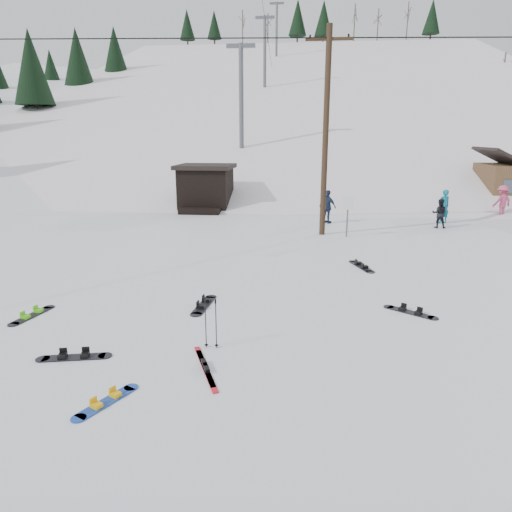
# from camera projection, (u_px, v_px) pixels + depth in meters

# --- Properties ---
(ground) EXTENTS (200.00, 200.00, 0.00)m
(ground) POSITION_uv_depth(u_px,v_px,m) (232.00, 396.00, 8.06)
(ground) COLOR white
(ground) RESTS_ON ground
(ski_slope) EXTENTS (60.00, 85.24, 65.97)m
(ski_slope) POSITION_uv_depth(u_px,v_px,m) (295.00, 257.00, 63.99)
(ski_slope) COLOR white
(ski_slope) RESTS_ON ground
(ridge_left) EXTENTS (47.54, 95.03, 58.38)m
(ridge_left) POSITION_uv_depth(u_px,v_px,m) (24.00, 255.00, 60.79)
(ridge_left) COLOR white
(ridge_left) RESTS_ON ground
(treeline_crest) EXTENTS (50.00, 6.00, 10.00)m
(treeline_crest) POSITION_uv_depth(u_px,v_px,m) (301.00, 159.00, 90.72)
(treeline_crest) COLOR black
(treeline_crest) RESTS_ON ski_slope
(utility_pole) EXTENTS (2.00, 0.26, 9.00)m
(utility_pole) POSITION_uv_depth(u_px,v_px,m) (326.00, 131.00, 20.11)
(utility_pole) COLOR #3A2819
(utility_pole) RESTS_ON ground
(trail_sign) EXTENTS (0.50, 0.09, 1.85)m
(trail_sign) POSITION_uv_depth(u_px,v_px,m) (348.00, 209.00, 20.46)
(trail_sign) COLOR #595B60
(trail_sign) RESTS_ON ground
(lift_hut) EXTENTS (3.40, 4.10, 2.75)m
(lift_hut) POSITION_uv_depth(u_px,v_px,m) (206.00, 187.00, 28.37)
(lift_hut) COLOR black
(lift_hut) RESTS_ON ground
(lift_tower_near) EXTENTS (2.20, 0.36, 8.00)m
(lift_tower_near) POSITION_uv_depth(u_px,v_px,m) (241.00, 90.00, 35.31)
(lift_tower_near) COLOR #595B60
(lift_tower_near) RESTS_ON ski_slope
(lift_tower_mid) EXTENTS (2.20, 0.36, 8.00)m
(lift_tower_mid) POSITION_uv_depth(u_px,v_px,m) (265.00, 48.00, 52.87)
(lift_tower_mid) COLOR #595B60
(lift_tower_mid) RESTS_ON ski_slope
(lift_tower_far) EXTENTS (2.20, 0.36, 8.00)m
(lift_tower_far) POSITION_uv_depth(u_px,v_px,m) (277.00, 26.00, 70.43)
(lift_tower_far) COLOR #595B60
(lift_tower_far) RESTS_ON ski_slope
(hero_snowboard) EXTENTS (0.76, 1.26, 0.10)m
(hero_snowboard) POSITION_uv_depth(u_px,v_px,m) (106.00, 401.00, 7.86)
(hero_snowboard) COLOR #1A44AD
(hero_snowboard) RESTS_ON ground
(hero_skis) EXTENTS (0.87, 1.80, 0.10)m
(hero_skis) POSITION_uv_depth(u_px,v_px,m) (205.00, 367.00, 9.01)
(hero_skis) COLOR #B0121D
(hero_skis) RESTS_ON ground
(ski_poles) EXTENTS (0.31, 0.08, 1.12)m
(ski_poles) POSITION_uv_depth(u_px,v_px,m) (211.00, 323.00, 9.78)
(ski_poles) COLOR black
(ski_poles) RESTS_ON ground
(board_scatter_a) EXTENTS (1.50, 0.56, 0.11)m
(board_scatter_a) POSITION_uv_depth(u_px,v_px,m) (74.00, 357.00, 9.44)
(board_scatter_a) COLOR black
(board_scatter_a) RESTS_ON ground
(board_scatter_b) EXTENTS (0.42, 1.65, 0.12)m
(board_scatter_b) POSITION_uv_depth(u_px,v_px,m) (204.00, 305.00, 12.34)
(board_scatter_b) COLOR black
(board_scatter_b) RESTS_ON ground
(board_scatter_c) EXTENTS (0.52, 1.47, 0.10)m
(board_scatter_c) POSITION_uv_depth(u_px,v_px,m) (32.00, 315.00, 11.65)
(board_scatter_c) COLOR black
(board_scatter_c) RESTS_ON ground
(board_scatter_d) EXTENTS (1.25, 0.95, 0.10)m
(board_scatter_d) POSITION_uv_depth(u_px,v_px,m) (410.00, 312.00, 11.85)
(board_scatter_d) COLOR black
(board_scatter_d) RESTS_ON ground
(board_scatter_f) EXTENTS (0.77, 1.58, 0.12)m
(board_scatter_f) POSITION_uv_depth(u_px,v_px,m) (361.00, 266.00, 15.99)
(board_scatter_f) COLOR black
(board_scatter_f) RESTS_ON ground
(skier_teal) EXTENTS (0.75, 0.62, 1.77)m
(skier_teal) POSITION_uv_depth(u_px,v_px,m) (444.00, 206.00, 23.80)
(skier_teal) COLOR #0D6D82
(skier_teal) RESTS_ON ground
(skier_dark) EXTENTS (0.80, 0.67, 1.45)m
(skier_dark) POSITION_uv_depth(u_px,v_px,m) (439.00, 213.00, 22.65)
(skier_dark) COLOR black
(skier_dark) RESTS_ON ground
(skier_pink) EXTENTS (1.33, 1.09, 1.80)m
(skier_pink) POSITION_uv_depth(u_px,v_px,m) (502.00, 201.00, 25.55)
(skier_pink) COLOR #CE4870
(skier_pink) RESTS_ON ground
(skier_navy) EXTENTS (1.06, 0.96, 1.74)m
(skier_navy) POSITION_uv_depth(u_px,v_px,m) (328.00, 207.00, 23.81)
(skier_navy) COLOR #1B2945
(skier_navy) RESTS_ON ground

